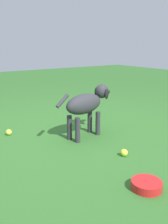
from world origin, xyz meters
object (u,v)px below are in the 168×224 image
tennis_ball_1 (124,153)px  water_bowl (147,185)px  dog (87,104)px  tennis_ball_0 (9,132)px

tennis_ball_1 → water_bowl: size_ratio=0.30×
dog → tennis_ball_1: dog is taller
tennis_ball_1 → dog: bearing=177.7°
tennis_ball_1 → water_bowl: bearing=-26.6°
tennis_ball_1 → water_bowl: 0.55m
dog → tennis_ball_0: size_ratio=12.19×
dog → tennis_ball_0: dog is taller
dog → water_bowl: size_ratio=3.66×
water_bowl → tennis_ball_1: bearing=153.4°
tennis_ball_0 → water_bowl: (1.63, 0.44, -0.00)m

